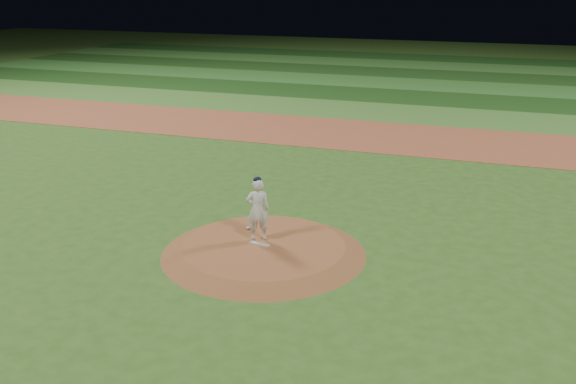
{
  "coord_description": "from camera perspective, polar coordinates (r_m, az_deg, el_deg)",
  "views": [
    {
      "loc": [
        5.8,
        -14.74,
        7.13
      ],
      "look_at": [
        0.0,
        2.0,
        1.1
      ],
      "focal_mm": 40.0,
      "sensor_mm": 36.0,
      "label": 1
    }
  ],
  "objects": [
    {
      "name": "outfield_stripe_0",
      "position": [
        35.45,
        9.38,
        6.96
      ],
      "size": [
        70.0,
        5.0,
        0.02
      ],
      "primitive_type": "cube",
      "color": "#41792C",
      "rests_on": "ground"
    },
    {
      "name": "outfield_stripe_4",
      "position": [
        55.01,
        13.14,
        10.88
      ],
      "size": [
        70.0,
        5.0,
        0.02
      ],
      "primitive_type": "cube",
      "color": "#38782B",
      "rests_on": "ground"
    },
    {
      "name": "outfield_stripe_1",
      "position": [
        40.3,
        10.65,
        8.3
      ],
      "size": [
        70.0,
        5.0,
        0.02
      ],
      "primitive_type": "cube",
      "color": "#1B4516",
      "rests_on": "ground"
    },
    {
      "name": "pitchers_mound",
      "position": [
        17.32,
        -2.18,
        -5.07
      ],
      "size": [
        5.5,
        5.5,
        0.25
      ],
      "primitive_type": "cone",
      "color": "brown",
      "rests_on": "ground"
    },
    {
      "name": "rosin_bag",
      "position": [
        18.31,
        -3.55,
        -3.2
      ],
      "size": [
        0.13,
        0.13,
        0.07
      ],
      "primitive_type": "ellipsoid",
      "color": "white",
      "rests_on": "pitchers_mound"
    },
    {
      "name": "outfield_stripe_3",
      "position": [
        50.09,
        12.47,
        10.19
      ],
      "size": [
        70.0,
        5.0,
        0.02
      ],
      "primitive_type": "cube",
      "color": "#1D4917",
      "rests_on": "ground"
    },
    {
      "name": "outfield_stripe_2",
      "position": [
        45.19,
        11.66,
        9.35
      ],
      "size": [
        70.0,
        5.0,
        0.02
      ],
      "primitive_type": "cube",
      "color": "#31752A",
      "rests_on": "ground"
    },
    {
      "name": "pitcher_on_mound",
      "position": [
        17.28,
        -2.7,
        -1.53
      ],
      "size": [
        0.75,
        0.63,
        1.79
      ],
      "color": "white",
      "rests_on": "pitchers_mound"
    },
    {
      "name": "infield_dirt_band",
      "position": [
        30.17,
        7.51,
        4.99
      ],
      "size": [
        70.0,
        6.0,
        0.02
      ],
      "primitive_type": "cube",
      "color": "#9D4F30",
      "rests_on": "ground"
    },
    {
      "name": "pitching_rubber",
      "position": [
        17.28,
        -2.53,
        -4.63
      ],
      "size": [
        0.6,
        0.26,
        0.03
      ],
      "primitive_type": "cube",
      "rotation": [
        0.0,
        0.0,
        -0.2
      ],
      "color": "beige",
      "rests_on": "pitchers_mound"
    },
    {
      "name": "outfield_stripe_5",
      "position": [
        59.95,
        13.71,
        11.46
      ],
      "size": [
        70.0,
        5.0,
        0.02
      ],
      "primitive_type": "cube",
      "color": "#1B4C18",
      "rests_on": "ground"
    },
    {
      "name": "ground",
      "position": [
        17.37,
        -2.17,
        -5.45
      ],
      "size": [
        120.0,
        120.0,
        0.0
      ],
      "primitive_type": "plane",
      "color": "#345F1E",
      "rests_on": "ground"
    }
  ]
}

